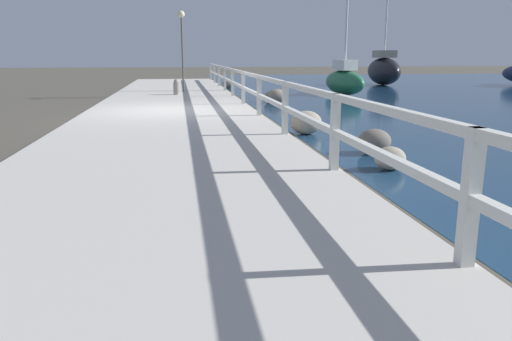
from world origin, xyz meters
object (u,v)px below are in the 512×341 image
at_px(sailboat_green, 344,80).
at_px(sailboat_black, 384,70).
at_px(dock_lamp, 182,31).
at_px(mooring_bollard, 177,87).

xyz_separation_m(sailboat_green, sailboat_black, (4.58, 6.79, 0.19)).
bearing_deg(dock_lamp, mooring_bollard, -99.45).
bearing_deg(sailboat_black, sailboat_green, -119.60).
bearing_deg(sailboat_green, sailboat_black, 46.84).
distance_m(dock_lamp, sailboat_black, 13.46).
relative_size(dock_lamp, sailboat_black, 0.56).
bearing_deg(dock_lamp, sailboat_green, 2.55).
height_order(mooring_bollard, dock_lamp, dock_lamp).
relative_size(mooring_bollard, dock_lamp, 0.18).
height_order(dock_lamp, sailboat_black, sailboat_black).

